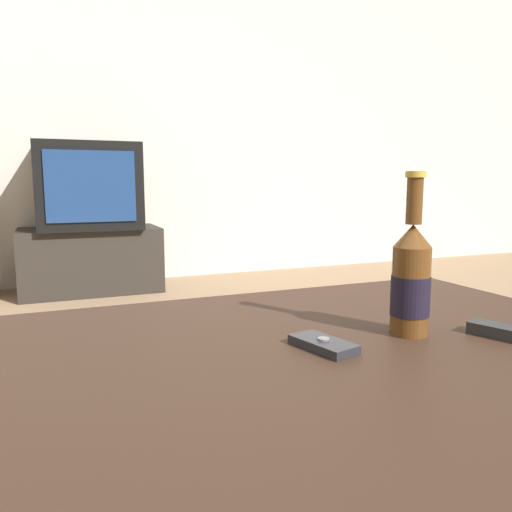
{
  "coord_description": "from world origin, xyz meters",
  "views": [
    {
      "loc": [
        -0.34,
        -0.62,
        0.7
      ],
      "look_at": [
        0.05,
        0.33,
        0.55
      ],
      "focal_mm": 35.0,
      "sensor_mm": 36.0,
      "label": 1
    }
  ],
  "objects_px": {
    "television": "(87,186)",
    "beer_bottle": "(411,279)",
    "cell_phone": "(323,344)",
    "tv_stand": "(91,260)"
  },
  "relations": [
    {
      "from": "television",
      "to": "tv_stand",
      "type": "bearing_deg",
      "value": 90.0
    },
    {
      "from": "television",
      "to": "beer_bottle",
      "type": "height_order",
      "value": "television"
    },
    {
      "from": "television",
      "to": "cell_phone",
      "type": "distance_m",
      "value": 2.71
    },
    {
      "from": "beer_bottle",
      "to": "tv_stand",
      "type": "bearing_deg",
      "value": 96.51
    },
    {
      "from": "beer_bottle",
      "to": "cell_phone",
      "type": "xyz_separation_m",
      "value": [
        -0.17,
        -0.01,
        -0.09
      ]
    },
    {
      "from": "television",
      "to": "beer_bottle",
      "type": "xyz_separation_m",
      "value": [
        0.31,
        -2.69,
        -0.14
      ]
    },
    {
      "from": "tv_stand",
      "to": "beer_bottle",
      "type": "bearing_deg",
      "value": -83.49
    },
    {
      "from": "tv_stand",
      "to": "television",
      "type": "distance_m",
      "value": 0.47
    },
    {
      "from": "television",
      "to": "cell_phone",
      "type": "bearing_deg",
      "value": -87.07
    },
    {
      "from": "tv_stand",
      "to": "television",
      "type": "xyz_separation_m",
      "value": [
        0.0,
        -0.0,
        0.47
      ]
    }
  ]
}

